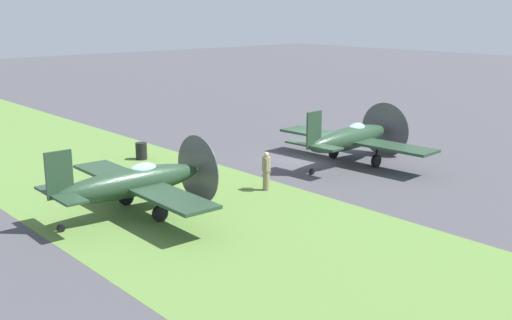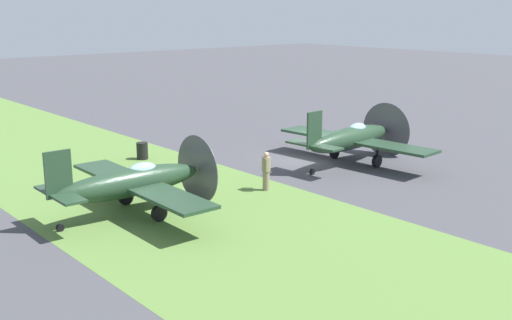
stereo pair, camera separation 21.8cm
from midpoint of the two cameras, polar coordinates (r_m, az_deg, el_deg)
ground_plane at (r=32.91m, az=4.63°, el=0.11°), size 160.00×160.00×0.00m
grass_verge at (r=26.96m, az=-10.13°, el=-3.16°), size 120.00×11.00×0.01m
airplane_lead at (r=31.90m, az=8.63°, el=2.03°), size 9.03×7.14×3.21m
airplane_wingman at (r=24.13m, az=-11.47°, el=-2.03°), size 8.66×6.89×3.10m
ground_crew_chief at (r=26.93m, az=0.72°, el=-0.95°), size 0.51×0.45×1.73m
fuel_drum at (r=33.18m, az=-10.76°, el=0.82°), size 0.60×0.60×0.90m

